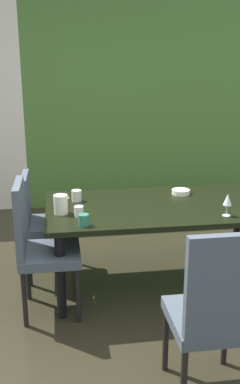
# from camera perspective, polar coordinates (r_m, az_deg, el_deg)

# --- Properties ---
(ground_plane) EXTENTS (5.86, 5.72, 0.02)m
(ground_plane) POSITION_cam_1_polar(r_m,az_deg,el_deg) (3.24, -2.99, -17.70)
(ground_plane) COLOR #2B271A
(garden_window_panel) EXTENTS (3.56, 0.10, 2.62)m
(garden_window_panel) POSITION_cam_1_polar(r_m,az_deg,el_deg) (5.67, 5.89, 11.51)
(garden_window_panel) COLOR #4B7833
(garden_window_panel) RESTS_ON ground_plane
(dining_table) EXTENTS (1.90, 1.00, 0.72)m
(dining_table) POSITION_cam_1_polar(r_m,az_deg,el_deg) (3.55, 5.65, -2.76)
(dining_table) COLOR black
(dining_table) RESTS_ON ground_plane
(chair_head_near) EXTENTS (0.44, 0.44, 1.05)m
(chair_head_near) POSITION_cam_1_polar(r_m,az_deg,el_deg) (2.39, 12.65, -15.15)
(chair_head_near) COLOR #464F5B
(chair_head_near) RESTS_ON ground_plane
(chair_left_near) EXTENTS (0.44, 0.44, 1.03)m
(chair_left_near) POSITION_cam_1_polar(r_m,az_deg,el_deg) (3.20, -10.89, -6.66)
(chair_left_near) COLOR #464F5B
(chair_left_near) RESTS_ON ground_plane
(chair_left_far) EXTENTS (0.44, 0.44, 0.93)m
(chair_left_far) POSITION_cam_1_polar(r_m,az_deg,el_deg) (3.77, -10.38, -3.51)
(chair_left_far) COLOR #464F5B
(chair_left_far) RESTS_ON ground_plane
(wine_glass_south) EXTENTS (0.07, 0.07, 0.17)m
(wine_glass_south) POSITION_cam_1_polar(r_m,az_deg,el_deg) (3.31, 14.14, -1.08)
(wine_glass_south) COLOR silver
(wine_glass_south) RESTS_ON dining_table
(serving_bowl_corner) EXTENTS (0.16, 0.16, 0.04)m
(serving_bowl_corner) POSITION_cam_1_polar(r_m,az_deg,el_deg) (3.81, 8.10, 0.02)
(serving_bowl_corner) COLOR white
(serving_bowl_corner) RESTS_ON dining_table
(cup_center) EXTENTS (0.07, 0.07, 0.08)m
(cup_center) POSITION_cam_1_polar(r_m,az_deg,el_deg) (3.23, -5.51, -2.59)
(cup_center) COLOR white
(cup_center) RESTS_ON dining_table
(cup_west) EXTENTS (0.08, 0.08, 0.09)m
(cup_west) POSITION_cam_1_polar(r_m,az_deg,el_deg) (3.59, -5.81, -0.48)
(cup_west) COLOR silver
(cup_west) RESTS_ON dining_table
(cup_rear) EXTENTS (0.08, 0.08, 0.08)m
(cup_rear) POSITION_cam_1_polar(r_m,az_deg,el_deg) (3.05, -4.87, -3.74)
(cup_rear) COLOR #2C745C
(cup_rear) RESTS_ON dining_table
(pitcher_near_shelf) EXTENTS (0.12, 0.11, 0.15)m
(pitcher_near_shelf) POSITION_cam_1_polar(r_m,az_deg,el_deg) (3.30, -7.89, -1.62)
(pitcher_near_shelf) COLOR #F3EDCE
(pitcher_near_shelf) RESTS_ON dining_table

